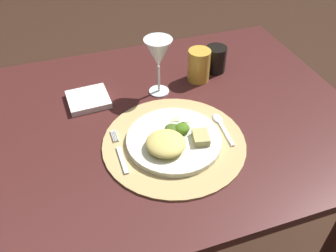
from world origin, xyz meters
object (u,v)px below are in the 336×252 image
Objects in this scene: dark_tumbler at (216,59)px; napkin at (88,99)px; fork at (120,153)px; spoon at (220,123)px; dinner_plate at (174,140)px; wine_glass at (158,54)px; amber_tumbler at (199,65)px; dining_table at (158,152)px.

napkin is at bearing -174.69° from dark_tumbler.
dark_tumbler is (0.39, 0.29, 0.03)m from fork.
dark_tumbler is (0.10, 0.27, 0.03)m from spoon.
fork is 1.35× the size of napkin.
napkin is at bearing 126.19° from dinner_plate.
fork is at bearing -80.74° from napkin.
wine_glass is at bearing 82.11° from dinner_plate.
amber_tumbler reaches higher than dark_tumbler.
dining_table is at bearing 150.01° from spoon.
dark_tumbler is (0.22, 0.06, -0.09)m from wine_glass.
wine_glass reaches higher than spoon.
dinner_plate is 1.39× the size of wine_glass.
dark_tumbler is at bearing 69.00° from spoon.
spoon is 0.75× the size of wine_glass.
napkin is 1.15× the size of amber_tumbler.
dinner_plate is at bearing -84.68° from dining_table.
amber_tumbler is at bearing 56.21° from dinner_plate.
fork is at bearing -139.60° from dining_table.
fork is at bearing -127.31° from wine_glass.
dining_table is 0.30m from wine_glass.
dining_table is 0.23m from fork.
dining_table is at bearing 40.40° from fork.
wine_glass is at bearing 118.49° from spoon.
dining_table is at bearing -110.12° from wine_glass.
fork reaches higher than dining_table.
wine_glass is at bearing -4.71° from napkin.
spoon is 0.29m from dark_tumbler.
napkin is 0.44m from dark_tumbler.
wine_glass reaches higher than dark_tumbler.
dining_table is 0.27m from napkin.
dinner_plate is at bearing -97.89° from wine_glass.
wine_glass reaches higher than napkin.
spoon is (0.15, 0.03, -0.01)m from dinner_plate.
amber_tumbler is (0.03, 0.23, 0.04)m from spoon.
dinner_plate reaches higher than napkin.
fork is 1.20× the size of spoon.
wine_glass is at bearing 69.88° from dining_table.
napkin is 1.40× the size of dark_tumbler.
amber_tumbler is at bearing 1.26° from napkin.
spoon is (0.16, -0.09, 0.15)m from dining_table.
wine_glass is 0.16m from amber_tumbler.
dining_table is 9.60× the size of napkin.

